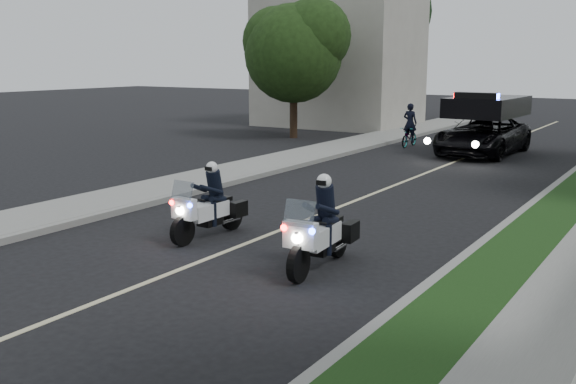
# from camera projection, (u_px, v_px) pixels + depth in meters

# --- Properties ---
(ground) EXTENTS (120.00, 120.00, 0.00)m
(ground) POSITION_uv_depth(u_px,v_px,m) (111.00, 297.00, 10.26)
(ground) COLOR black
(ground) RESTS_ON ground
(curb_right) EXTENTS (0.20, 60.00, 0.15)m
(curb_right) POSITION_uv_depth(u_px,v_px,m) (532.00, 205.00, 16.33)
(curb_right) COLOR gray
(curb_right) RESTS_ON ground
(grass_verge) EXTENTS (1.20, 60.00, 0.16)m
(grass_verge) POSITION_uv_depth(u_px,v_px,m) (562.00, 209.00, 15.96)
(grass_verge) COLOR #193814
(grass_verge) RESTS_ON ground
(curb_left) EXTENTS (0.20, 60.00, 0.15)m
(curb_left) POSITION_uv_depth(u_px,v_px,m) (261.00, 175.00, 20.66)
(curb_left) COLOR gray
(curb_left) RESTS_ON ground
(sidewalk_left) EXTENTS (2.00, 60.00, 0.16)m
(sidewalk_left) POSITION_uv_depth(u_px,v_px,m) (234.00, 171.00, 21.24)
(sidewalk_left) COLOR gray
(sidewalk_left) RESTS_ON ground
(building_far) EXTENTS (8.00, 6.00, 7.00)m
(building_far) POSITION_uv_depth(u_px,v_px,m) (339.00, 62.00, 36.31)
(building_far) COLOR #A8A396
(building_far) RESTS_ON ground
(lane_marking) EXTENTS (0.12, 50.00, 0.01)m
(lane_marking) POSITION_uv_depth(u_px,v_px,m) (381.00, 191.00, 18.51)
(lane_marking) COLOR #BFB78C
(lane_marking) RESTS_ON ground
(police_moto_left) EXTENTS (0.71, 1.88, 1.58)m
(police_moto_left) POSITION_uv_depth(u_px,v_px,m) (209.00, 237.00, 13.71)
(police_moto_left) COLOR white
(police_moto_left) RESTS_ON ground
(police_moto_right) EXTENTS (0.86, 2.04, 1.69)m
(police_moto_right) POSITION_uv_depth(u_px,v_px,m) (320.00, 268.00, 11.66)
(police_moto_right) COLOR silver
(police_moto_right) RESTS_ON ground
(police_suv) EXTENTS (2.69, 5.46, 2.61)m
(police_suv) POSITION_uv_depth(u_px,v_px,m) (482.00, 154.00, 25.62)
(police_suv) COLOR black
(police_suv) RESTS_ON ground
(bicycle) EXTENTS (0.61, 1.60, 0.83)m
(bicycle) POSITION_uv_depth(u_px,v_px,m) (409.00, 147.00, 27.86)
(bicycle) COLOR black
(bicycle) RESTS_ON ground
(cyclist) EXTENTS (0.60, 0.41, 1.64)m
(cyclist) POSITION_uv_depth(u_px,v_px,m) (409.00, 147.00, 27.86)
(cyclist) COLOR black
(cyclist) RESTS_ON ground
(tree_left_near) EXTENTS (5.10, 5.10, 7.59)m
(tree_left_near) POSITION_uv_depth(u_px,v_px,m) (294.00, 138.00, 31.01)
(tree_left_near) COLOR #203E14
(tree_left_near) RESTS_ON ground
(tree_left_far) EXTENTS (6.42, 6.42, 10.20)m
(tree_left_far) POSITION_uv_depth(u_px,v_px,m) (367.00, 121.00, 39.52)
(tree_left_far) COLOR black
(tree_left_far) RESTS_ON ground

